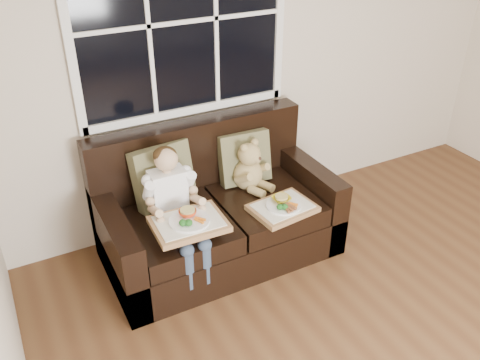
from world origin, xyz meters
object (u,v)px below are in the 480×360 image
teddy_bear (249,169)px  tray_left (189,222)px  child (174,199)px  loveseat (216,215)px  tray_right (283,207)px

teddy_bear → tray_left: size_ratio=0.84×
teddy_bear → tray_left: bearing=-170.9°
child → teddy_bear: (0.67, 0.16, -0.02)m
loveseat → tray_left: loveseat is taller
tray_left → tray_right: (0.72, -0.01, -0.10)m
child → tray_left: child is taller
teddy_bear → tray_right: size_ratio=0.86×
loveseat → teddy_bear: (0.30, 0.04, 0.30)m
loveseat → tray_left: size_ratio=3.52×
tray_left → child: bearing=95.3°
child → tray_right: child is taller
tray_left → loveseat: bearing=46.4°
teddy_bear → child: bearing=171.9°
child → tray_right: bearing=-17.9°
loveseat → teddy_bear: bearing=7.7°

